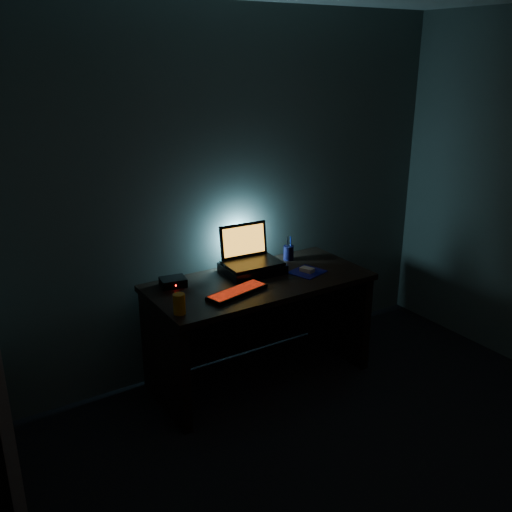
# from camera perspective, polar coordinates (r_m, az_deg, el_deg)

# --- Properties ---
(room) EXTENTS (3.50, 4.00, 2.50)m
(room) POSITION_cam_1_polar(r_m,az_deg,el_deg) (2.53, 20.46, -3.32)
(room) COLOR black
(room) RESTS_ON ground
(desk) EXTENTS (1.50, 0.70, 0.75)m
(desk) POSITION_cam_1_polar(r_m,az_deg,el_deg) (3.97, -0.07, -5.58)
(desk) COLOR black
(desk) RESTS_ON ground
(riser) EXTENTS (0.42, 0.32, 0.06)m
(riser) POSITION_cam_1_polar(r_m,az_deg,el_deg) (3.94, -0.36, -1.24)
(riser) COLOR black
(riser) RESTS_ON desk
(laptop) EXTENTS (0.39, 0.30, 0.26)m
(laptop) POSITION_cam_1_polar(r_m,az_deg,el_deg) (3.96, -0.72, 0.21)
(laptop) COLOR black
(laptop) RESTS_ON riser
(keyboard) EXTENTS (0.44, 0.23, 0.03)m
(keyboard) POSITION_cam_1_polar(r_m,az_deg,el_deg) (3.60, -1.90, -3.61)
(keyboard) COLOR black
(keyboard) RESTS_ON desk
(mousepad) EXTENTS (0.27, 0.26, 0.00)m
(mousepad) POSITION_cam_1_polar(r_m,az_deg,el_deg) (3.97, 5.13, -1.59)
(mousepad) COLOR #0E0E64
(mousepad) RESTS_ON desk
(mouse) EXTENTS (0.08, 0.11, 0.03)m
(mouse) POSITION_cam_1_polar(r_m,az_deg,el_deg) (3.97, 5.14, -1.38)
(mouse) COLOR gray
(mouse) RESTS_ON mousepad
(pen_cup) EXTENTS (0.09, 0.09, 0.11)m
(pen_cup) POSITION_cam_1_polar(r_m,az_deg,el_deg) (4.19, 3.28, 0.32)
(pen_cup) COLOR black
(pen_cup) RESTS_ON desk
(juice_glass) EXTENTS (0.07, 0.07, 0.12)m
(juice_glass) POSITION_cam_1_polar(r_m,az_deg,el_deg) (3.35, -7.69, -4.77)
(juice_glass) COLOR orange
(juice_glass) RESTS_ON desk
(router) EXTENTS (0.18, 0.15, 0.05)m
(router) POSITION_cam_1_polar(r_m,az_deg,el_deg) (3.76, -8.29, -2.59)
(router) COLOR black
(router) RESTS_ON desk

